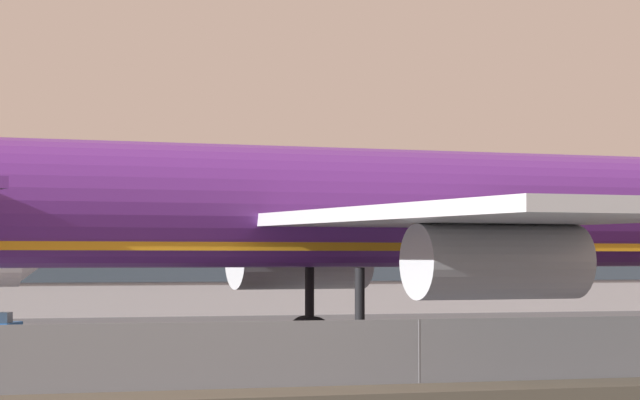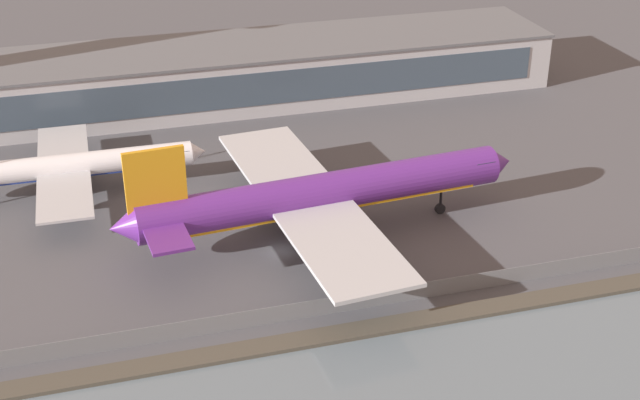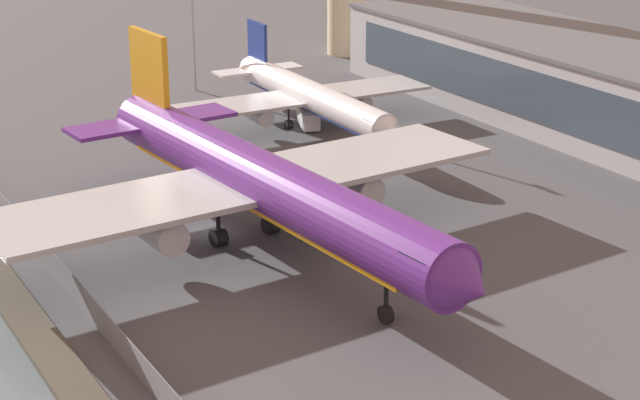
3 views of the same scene
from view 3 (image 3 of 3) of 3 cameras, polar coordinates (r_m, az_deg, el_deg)
ground_plane at (r=103.13m, az=-5.95°, el=-1.70°), size 500.00×500.00×0.00m
perimeter_fence at (r=97.89m, az=-14.55°, el=-2.73°), size 280.00×0.10×2.34m
cargo_jet_purple at (r=96.80m, az=-3.27°, el=0.96°), size 58.27×50.23×16.79m
passenger_jet_white at (r=134.89m, az=-0.59°, el=5.55°), size 39.48×33.70×11.50m
baggage_tug at (r=116.03m, az=-3.57°, el=1.27°), size 2.61×3.56×1.80m
ops_van at (r=136.69m, az=-0.64°, el=4.40°), size 5.60×3.63×2.48m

